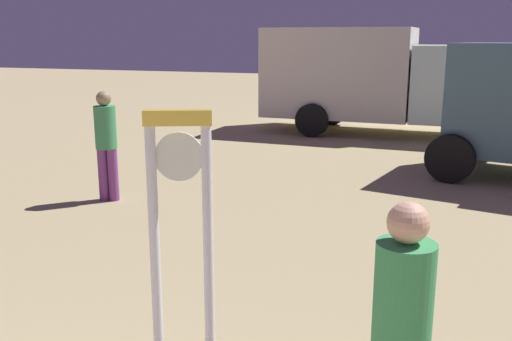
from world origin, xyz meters
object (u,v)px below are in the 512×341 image
person_distant (106,140)px  standing_clock (181,239)px  box_truck_near (369,76)px  person_near_clock (401,332)px

person_distant → standing_clock: bearing=-50.3°
standing_clock → person_distant: standing_clock is taller
person_distant → box_truck_near: box_truck_near is taller
person_distant → box_truck_near: 8.81m
person_near_clock → box_truck_near: size_ratio=0.28×
person_near_clock → standing_clock: bearing=173.1°
standing_clock → box_truck_near: size_ratio=0.35×
person_distant → box_truck_near: size_ratio=0.29×
person_near_clock → person_distant: size_ratio=0.98×
person_near_clock → box_truck_near: box_truck_near is taller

